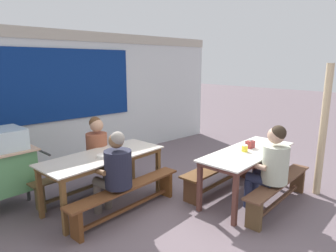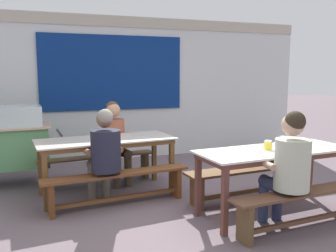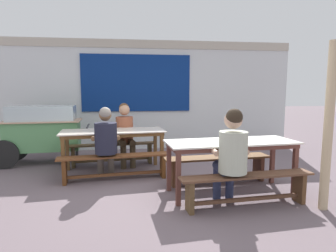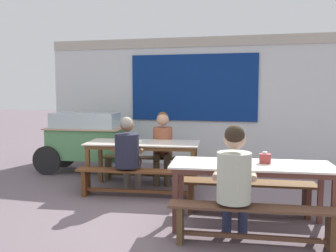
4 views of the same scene
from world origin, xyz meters
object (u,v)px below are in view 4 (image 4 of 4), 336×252
object	(u,v)px
condiment_jar	(244,159)
bench_near_back	(248,191)
bench_far_back	(149,165)
bench_far_front	(136,178)
dining_table_far	(143,147)
dining_table_near	(251,170)
person_near_front	(234,176)
person_left_back_turned	(128,152)
tissue_box	(265,158)
soup_bowl	(137,142)
person_center_facing	(163,143)
bench_near_front	(253,219)
food_cart	(84,137)

from	to	relation	value
condiment_jar	bench_near_back	bearing A→B (deg)	85.19
bench_far_back	bench_far_front	xyz separation A→B (m)	(0.10, -1.00, 0.02)
condiment_jar	dining_table_far	bearing A→B (deg)	141.62
bench_far_front	bench_near_back	size ratio (longest dim) A/B	1.06
dining_table_near	bench_far_back	size ratio (longest dim) A/B	1.09
person_near_front	dining_table_near	bearing A→B (deg)	70.35
dining_table_near	condiment_jar	xyz separation A→B (m)	(-0.08, 0.02, 0.13)
bench_far_back	bench_far_front	bearing A→B (deg)	-84.13
person_near_front	dining_table_far	bearing A→B (deg)	131.17
bench_far_back	bench_far_front	distance (m)	1.01
person_left_back_turned	tissue_box	bearing A→B (deg)	-21.89
condiment_jar	soup_bowl	distance (m)	2.09
dining_table_far	person_center_facing	world-z (taller)	person_center_facing
person_left_back_turned	person_center_facing	bearing A→B (deg)	71.94
tissue_box	soup_bowl	xyz separation A→B (m)	(-1.95, 1.14, -0.04)
bench_near_front	soup_bowl	world-z (taller)	soup_bowl
bench_far_back	bench_near_back	world-z (taller)	same
dining_table_near	person_center_facing	xyz separation A→B (m)	(-1.52, 1.79, 0.01)
bench_far_front	person_near_front	world-z (taller)	person_near_front
bench_near_back	person_near_front	size ratio (longest dim) A/B	1.37
bench_far_back	soup_bowl	xyz separation A→B (m)	(-0.02, -0.60, 0.51)
tissue_box	person_near_front	bearing A→B (deg)	-120.87
dining_table_near	bench_far_back	xyz separation A→B (m)	(-1.77, 1.82, -0.41)
bench_near_back	person_center_facing	world-z (taller)	person_center_facing
dining_table_near	bench_near_front	bearing A→B (deg)	-85.44
bench_far_back	bench_near_front	bearing A→B (deg)	-52.01
bench_far_back	bench_near_back	xyz separation A→B (m)	(1.73, -1.32, 0.02)
bench_far_back	person_near_front	xyz separation A→B (m)	(1.61, -2.28, 0.45)
food_cart	person_near_front	bearing A→B (deg)	-41.01
person_center_facing	person_near_front	world-z (taller)	person_near_front
bench_near_back	person_left_back_turned	distance (m)	1.85
dining_table_near	tissue_box	world-z (taller)	tissue_box
person_center_facing	person_near_front	size ratio (longest dim) A/B	0.97
bench_near_front	tissue_box	bearing A→B (deg)	78.75
food_cart	person_left_back_turned	world-z (taller)	person_left_back_turned
dining_table_far	soup_bowl	xyz separation A→B (m)	(-0.07, -0.10, 0.10)
condiment_jar	bench_near_front	bearing A→B (deg)	-76.92
dining_table_near	person_left_back_turned	world-z (taller)	person_left_back_turned
food_cart	person_left_back_turned	distance (m)	1.88
dining_table_far	person_near_front	xyz separation A→B (m)	(1.56, -1.78, 0.03)
dining_table_near	bench_far_front	world-z (taller)	dining_table_near
dining_table_far	bench_near_front	bearing A→B (deg)	-45.93
condiment_jar	soup_bowl	size ratio (longest dim) A/B	0.65
soup_bowl	bench_far_back	bearing A→B (deg)	88.11
bench_far_front	food_cart	world-z (taller)	food_cart
person_center_facing	tissue_box	distance (m)	2.40
bench_far_front	bench_near_front	xyz separation A→B (m)	(1.71, -1.32, -0.01)
person_center_facing	condiment_jar	size ratio (longest dim) A/B	11.70
bench_far_back	bench_near_back	distance (m)	2.18
bench_far_back	person_center_facing	xyz separation A→B (m)	(0.26, -0.03, 0.42)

